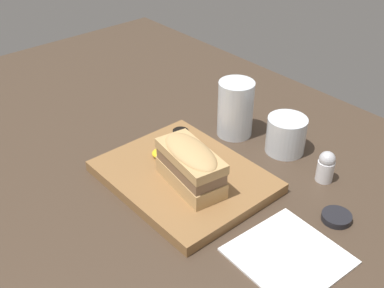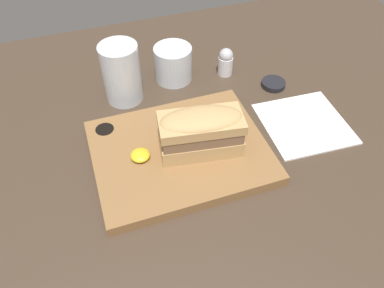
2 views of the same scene
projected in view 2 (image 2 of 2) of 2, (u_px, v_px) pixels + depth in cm
name	position (u px, v px, depth cm)	size (l,w,h in cm)	color
dining_table	(159.00, 165.00, 68.18)	(155.75, 101.70, 2.00)	#423326
serving_board	(179.00, 151.00, 67.78)	(30.75, 24.69, 2.17)	olive
sandwich	(201.00, 130.00, 63.47)	(15.10, 8.75, 8.43)	tan
mustard_dollop	(140.00, 153.00, 65.04)	(3.43, 3.43, 1.37)	gold
water_glass	(122.00, 77.00, 75.86)	(7.74, 7.74, 12.48)	silver
wine_glass	(173.00, 65.00, 81.78)	(8.20, 8.20, 7.72)	silver
napkin	(305.00, 125.00, 73.63)	(16.84, 16.70, 0.40)	white
salt_shaker	(226.00, 62.00, 83.30)	(3.30, 3.30, 6.40)	white
condiment_dish	(273.00, 84.00, 82.03)	(5.20, 5.20, 1.17)	black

